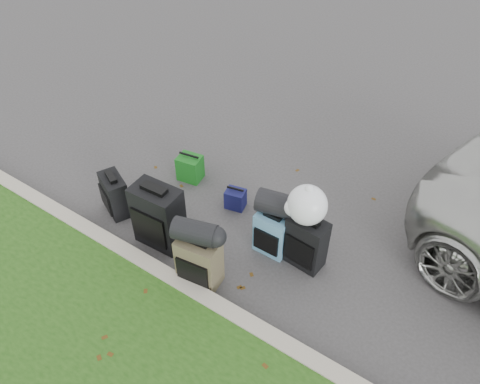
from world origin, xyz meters
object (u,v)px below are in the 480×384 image
Objects in this scene: suitcase_small_black at (115,195)px; tote_green at (190,168)px; suitcase_olive at (199,262)px; suitcase_large_black_right at (306,242)px; suitcase_teal at (272,234)px; suitcase_large_black_left at (158,216)px; tote_navy at (235,199)px.

tote_green is at bearing 95.11° from suitcase_small_black.
suitcase_large_black_right reaches higher than suitcase_olive.
tote_green is (-1.62, 0.51, -0.09)m from suitcase_teal.
suitcase_olive is 0.95× the size of suitcase_large_black_right.
suitcase_small_black is 2.48m from suitcase_large_black_right.
suitcase_large_black_right is at bearing 19.76° from suitcase_large_black_left.
suitcase_olive is 1.21m from suitcase_large_black_right.
suitcase_large_black_right is 2.09m from tote_green.
tote_green is (-1.20, 1.34, -0.13)m from suitcase_olive.
suitcase_olive is 1.14× the size of suitcase_teal.
suitcase_small_black is 1.11m from tote_green.
suitcase_olive reaches higher than suitcase_teal.
suitcase_large_black_right reaches higher than suitcase_teal.
tote_green is at bearing 108.62° from suitcase_large_black_left.
suitcase_large_black_right is at bearing -28.11° from tote_navy.
suitcase_small_black is 1.61m from suitcase_olive.
suitcase_teal is 0.42m from suitcase_large_black_right.
suitcase_teal is 1.71m from tote_green.
tote_green is at bearing 162.58° from suitcase_teal.
suitcase_large_black_right is 1.25m from tote_navy.
tote_green is (0.38, 1.04, -0.09)m from suitcase_small_black.
suitcase_olive is (1.58, -0.30, 0.04)m from suitcase_small_black.
suitcase_small_black is at bearing 161.73° from suitcase_olive.
suitcase_teal is at bearing 24.34° from suitcase_large_black_left.
suitcase_large_black_right is (0.41, 0.06, 0.05)m from suitcase_teal.
suitcase_teal is at bearing 55.22° from suitcase_olive.
suitcase_small_black is 2.07m from suitcase_teal.
suitcase_olive is 1.80m from tote_green.
tote_navy is (0.41, 0.99, -0.27)m from suitcase_large_black_left.
suitcase_olive is at bearing -128.41° from suitcase_large_black_right.
tote_navy is at bearing 98.64° from suitcase_olive.
suitcase_large_black_right reaches higher than tote_navy.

